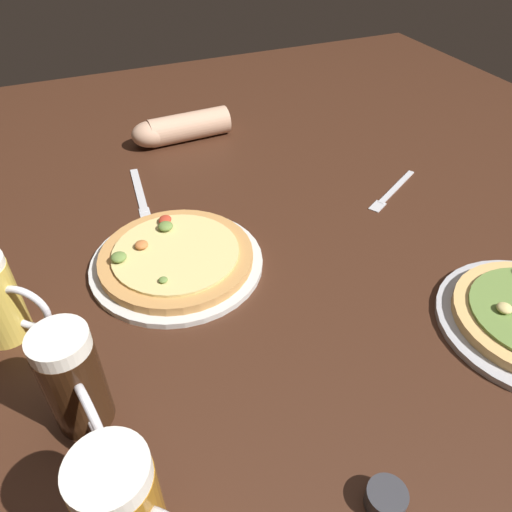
% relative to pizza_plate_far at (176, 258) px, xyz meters
% --- Properties ---
extents(ground_plane, '(2.40, 2.40, 0.03)m').
position_rel_pizza_plate_far_xyz_m(ground_plane, '(0.14, -0.06, -0.03)').
color(ground_plane, '#3D2114').
extents(pizza_plate_far, '(0.34, 0.34, 0.05)m').
position_rel_pizza_plate_far_xyz_m(pizza_plate_far, '(0.00, 0.00, 0.00)').
color(pizza_plate_far, silver).
rests_on(pizza_plate_far, ground_plane).
extents(beer_mug_amber, '(0.08, 0.14, 0.17)m').
position_rel_pizza_plate_far_xyz_m(beer_mug_amber, '(-0.21, -0.28, 0.07)').
color(beer_mug_amber, black).
rests_on(beer_mug_amber, ground_plane).
extents(beer_mug_pale, '(0.12, 0.12, 0.17)m').
position_rel_pizza_plate_far_xyz_m(beer_mug_pale, '(-0.18, -0.46, 0.07)').
color(beer_mug_pale, '#9E6619').
rests_on(beer_mug_pale, ground_plane).
extents(ramekin_sauce, '(0.05, 0.05, 0.03)m').
position_rel_pizza_plate_far_xyz_m(ramekin_sauce, '(0.11, -0.54, -0.00)').
color(ramekin_sauce, '#333338').
rests_on(ramekin_sauce, ground_plane).
extents(fork_left, '(0.20, 0.13, 0.01)m').
position_rel_pizza_plate_far_xyz_m(fork_left, '(0.55, 0.06, -0.01)').
color(fork_left, silver).
rests_on(fork_left, ground_plane).
extents(knife_right, '(0.04, 0.24, 0.01)m').
position_rel_pizza_plate_far_xyz_m(knife_right, '(-0.01, 0.28, -0.01)').
color(knife_right, silver).
rests_on(knife_right, ground_plane).
extents(diner_arm, '(0.27, 0.09, 0.08)m').
position_rel_pizza_plate_far_xyz_m(diner_arm, '(0.15, 0.51, 0.02)').
color(diner_arm, tan).
rests_on(diner_arm, ground_plane).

